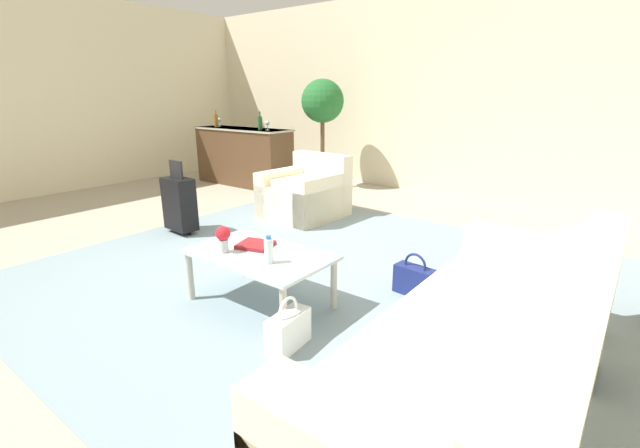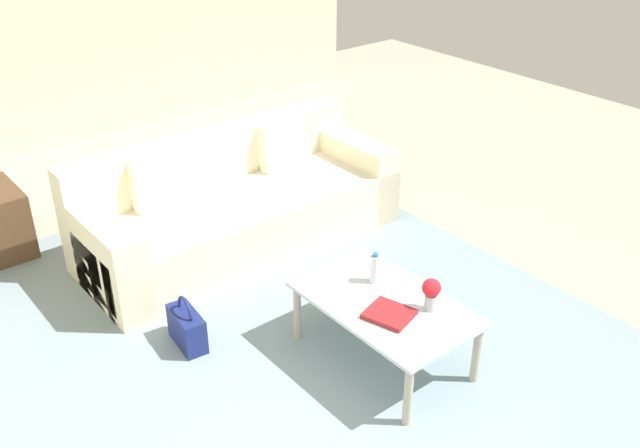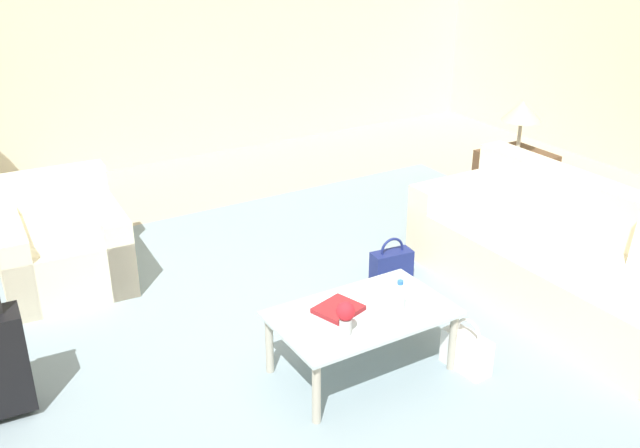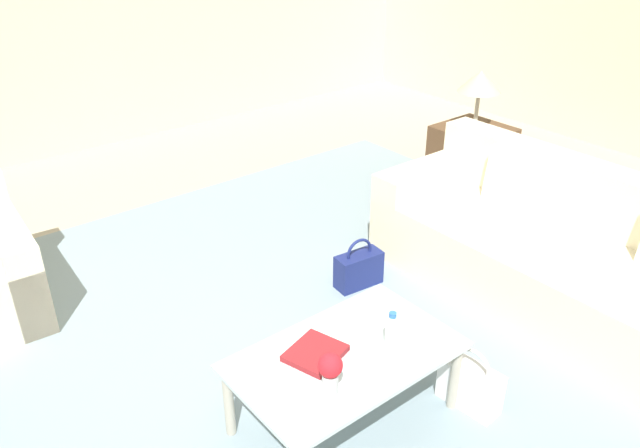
{
  "view_description": "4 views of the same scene",
  "coord_description": "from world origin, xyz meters",
  "px_view_note": "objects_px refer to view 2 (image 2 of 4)",
  "views": [
    {
      "loc": [
        2.59,
        -2.61,
        1.57
      ],
      "look_at": [
        0.68,
        -0.11,
        0.61
      ],
      "focal_mm": 24.0,
      "sensor_mm": 36.0,
      "label": 1
    },
    {
      "loc": [
        -2.06,
        1.98,
        2.85
      ],
      "look_at": [
        0.51,
        -0.09,
        1.04
      ],
      "focal_mm": 40.0,
      "sensor_mm": 36.0,
      "label": 2
    },
    {
      "loc": [
        -1.74,
        -3.53,
        2.64
      ],
      "look_at": [
        0.62,
        0.36,
        0.62
      ],
      "focal_mm": 40.0,
      "sensor_mm": 36.0,
      "label": 3
    },
    {
      "loc": [
        -1.15,
        -2.23,
        2.36
      ],
      "look_at": [
        0.74,
        0.12,
        0.75
      ],
      "focal_mm": 35.0,
      "sensor_mm": 36.0,
      "label": 4
    }
  ],
  "objects_px": {
    "coffee_table": "(384,309)",
    "flower_vase": "(431,292)",
    "handbag_white": "(360,283)",
    "water_bottle": "(375,268)",
    "handbag_navy": "(187,328)",
    "couch": "(234,207)",
    "coffee_table_book": "(389,314)"
  },
  "relations": [
    {
      "from": "coffee_table_book",
      "to": "handbag_white",
      "type": "relative_size",
      "value": 0.71
    },
    {
      "from": "water_bottle",
      "to": "handbag_white",
      "type": "relative_size",
      "value": 0.57
    },
    {
      "from": "coffee_table",
      "to": "handbag_white",
      "type": "height_order",
      "value": "coffee_table"
    },
    {
      "from": "couch",
      "to": "coffee_table_book",
      "type": "xyz_separation_m",
      "value": [
        -1.92,
        0.18,
        0.14
      ]
    },
    {
      "from": "water_bottle",
      "to": "flower_vase",
      "type": "relative_size",
      "value": 1.0
    },
    {
      "from": "water_bottle",
      "to": "handbag_navy",
      "type": "xyz_separation_m",
      "value": [
        0.67,
        0.96,
        -0.39
      ]
    },
    {
      "from": "couch",
      "to": "flower_vase",
      "type": "distance_m",
      "value": 2.03
    },
    {
      "from": "couch",
      "to": "flower_vase",
      "type": "bearing_deg",
      "value": -178.58
    },
    {
      "from": "water_bottle",
      "to": "coffee_table_book",
      "type": "height_order",
      "value": "water_bottle"
    },
    {
      "from": "water_bottle",
      "to": "coffee_table_book",
      "type": "xyz_separation_m",
      "value": [
        -0.32,
        0.18,
        -0.08
      ]
    },
    {
      "from": "coffee_table_book",
      "to": "flower_vase",
      "type": "relative_size",
      "value": 1.24
    },
    {
      "from": "flower_vase",
      "to": "coffee_table_book",
      "type": "bearing_deg",
      "value": 66.5
    },
    {
      "from": "coffee_table",
      "to": "handbag_navy",
      "type": "distance_m",
      "value": 1.25
    },
    {
      "from": "handbag_navy",
      "to": "handbag_white",
      "type": "height_order",
      "value": "same"
    },
    {
      "from": "coffee_table_book",
      "to": "handbag_navy",
      "type": "xyz_separation_m",
      "value": [
        0.99,
        0.78,
        -0.31
      ]
    },
    {
      "from": "coffee_table",
      "to": "flower_vase",
      "type": "height_order",
      "value": "flower_vase"
    },
    {
      "from": "couch",
      "to": "flower_vase",
      "type": "relative_size",
      "value": 12.06
    },
    {
      "from": "coffee_table",
      "to": "handbag_navy",
      "type": "relative_size",
      "value": 3.02
    },
    {
      "from": "coffee_table",
      "to": "coffee_table_book",
      "type": "relative_size",
      "value": 4.25
    },
    {
      "from": "coffee_table",
      "to": "handbag_white",
      "type": "xyz_separation_m",
      "value": [
        0.57,
        -0.32,
        -0.24
      ]
    },
    {
      "from": "handbag_navy",
      "to": "handbag_white",
      "type": "bearing_deg",
      "value": -104.25
    },
    {
      "from": "coffee_table_book",
      "to": "handbag_navy",
      "type": "bearing_deg",
      "value": 21.47
    },
    {
      "from": "water_bottle",
      "to": "flower_vase",
      "type": "height_order",
      "value": "flower_vase"
    },
    {
      "from": "couch",
      "to": "handbag_white",
      "type": "relative_size",
      "value": 6.9
    },
    {
      "from": "water_bottle",
      "to": "couch",
      "type": "bearing_deg",
      "value": 0.0
    },
    {
      "from": "water_bottle",
      "to": "coffee_table",
      "type": "bearing_deg",
      "value": 153.43
    },
    {
      "from": "couch",
      "to": "coffee_table_book",
      "type": "height_order",
      "value": "couch"
    },
    {
      "from": "coffee_table",
      "to": "handbag_navy",
      "type": "xyz_separation_m",
      "value": [
        0.87,
        0.86,
        -0.24
      ]
    },
    {
      "from": "flower_vase",
      "to": "handbag_white",
      "type": "height_order",
      "value": "flower_vase"
    },
    {
      "from": "handbag_white",
      "to": "coffee_table",
      "type": "bearing_deg",
      "value": 150.32
    },
    {
      "from": "coffee_table",
      "to": "flower_vase",
      "type": "relative_size",
      "value": 5.28
    },
    {
      "from": "water_bottle",
      "to": "flower_vase",
      "type": "distance_m",
      "value": 0.42
    }
  ]
}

